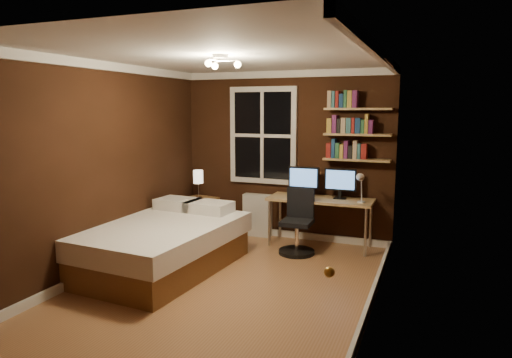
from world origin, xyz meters
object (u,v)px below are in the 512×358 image
at_px(desk, 320,203).
at_px(office_chair, 298,230).
at_px(nightstand, 199,217).
at_px(monitor_right, 340,184).
at_px(monitor_left, 304,182).
at_px(desk_lamp, 361,188).
at_px(bedside_lamp, 198,184).
at_px(bed, 160,244).
at_px(radiator, 257,215).

height_order(desk, office_chair, office_chair).
bearing_deg(nightstand, desk, 15.28).
height_order(desk, monitor_right, monitor_right).
bearing_deg(desk, monitor_left, 164.70).
height_order(monitor_right, desk_lamp, desk_lamp).
bearing_deg(monitor_right, desk, -164.24).
height_order(bedside_lamp, monitor_left, monitor_left).
height_order(bedside_lamp, office_chair, bedside_lamp).
bearing_deg(monitor_right, bed, -138.05).
distance_m(bed, desk_lamp, 2.70).
relative_size(nightstand, monitor_right, 1.31).
relative_size(radiator, office_chair, 0.74).
bearing_deg(radiator, monitor_left, -8.00).
distance_m(nightstand, radiator, 0.91).
relative_size(monitor_right, desk_lamp, 1.02).
distance_m(nightstand, desk, 1.92).
bearing_deg(desk, bed, -135.05).
distance_m(bedside_lamp, radiator, 1.03).
bearing_deg(desk_lamp, radiator, 167.71).
height_order(nightstand, monitor_right, monitor_right).
distance_m(nightstand, monitor_left, 1.74).
bearing_deg(office_chair, radiator, 143.32).
xyz_separation_m(radiator, monitor_right, (1.29, -0.11, 0.59)).
distance_m(radiator, office_chair, 1.01).
relative_size(bedside_lamp, monitor_left, 0.97).
distance_m(radiator, desk_lamp, 1.75).
bearing_deg(desk, radiator, 170.05).
distance_m(bedside_lamp, desk, 1.89).
relative_size(desk_lamp, office_chair, 0.50).
bearing_deg(monitor_left, bedside_lamp, -172.86).
height_order(nightstand, radiator, radiator).
xyz_separation_m(desk, desk_lamp, (0.58, -0.17, 0.28)).
bearing_deg(nightstand, desk_lamp, 10.40).
distance_m(nightstand, desk_lamp, 2.54).
relative_size(bedside_lamp, desk, 0.30).
relative_size(desk, office_chair, 1.67).
distance_m(nightstand, office_chair, 1.70).
bearing_deg(bedside_lamp, desk_lamp, -0.98).
height_order(bed, radiator, bed).
bearing_deg(bed, desk, 49.03).
bearing_deg(monitor_right, nightstand, -174.62).
bearing_deg(radiator, desk, -9.95).
bearing_deg(monitor_left, office_chair, -82.82).
bearing_deg(radiator, office_chair, -35.74).
height_order(monitor_left, monitor_right, same).
distance_m(desk, monitor_right, 0.39).
bearing_deg(office_chair, monitor_left, 96.24).
bearing_deg(radiator, monitor_right, -4.72).
distance_m(bedside_lamp, monitor_right, 2.15).
distance_m(bed, nightstand, 1.51).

